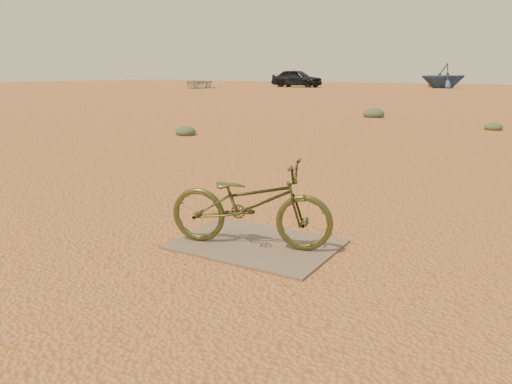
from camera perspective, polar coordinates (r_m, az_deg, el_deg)
The scene contains 9 objects.
ground at distance 4.67m, azimuth -5.32°, elevation -6.72°, with size 120.00×120.00×0.00m, color #C28048.
plywood_board at distance 4.79m, azimuth 0.00°, elevation -5.98°, with size 1.49×1.09×0.02m, color #705C4C.
bicycle at distance 4.61m, azimuth -0.66°, elevation -1.31°, with size 0.54×1.54×0.81m, color #414720.
car at distance 48.69m, azimuth 4.70°, elevation 12.83°, with size 1.94×4.83×1.65m, color black.
boat_near_left at distance 46.45m, azimuth -6.55°, elevation 12.35°, with size 3.49×4.88×1.01m, color silver.
boat_far_left at distance 48.82m, azimuth 20.62°, elevation 12.34°, with size 3.58×4.14×2.18m, color #36527D.
kale_a at distance 12.98m, azimuth -8.02°, elevation 6.47°, with size 0.53×0.53×0.29m, color #506344.
kale_b at distance 15.43m, azimuth 25.48°, elevation 6.42°, with size 0.48×0.48×0.27m, color #506344.
kale_c at distance 18.22m, azimuth 13.29°, elevation 8.33°, with size 0.75×0.75×0.41m, color #506344.
Camera 1 is at (2.57, -3.53, 1.63)m, focal length 35.00 mm.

